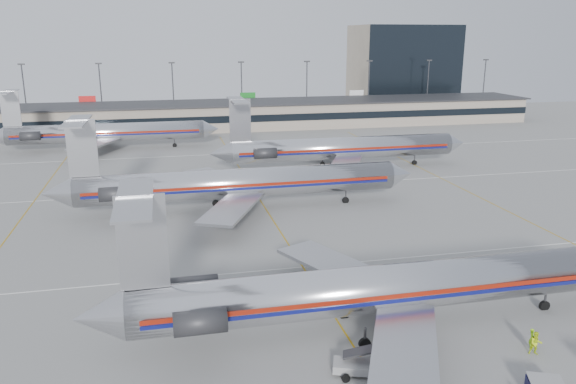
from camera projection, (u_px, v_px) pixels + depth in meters
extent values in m
plane|color=gray|center=(334.00, 315.00, 44.87)|extent=(260.00, 260.00, 0.00)
cube|color=silver|center=(303.00, 267.00, 54.27)|extent=(160.00, 0.15, 0.02)
cube|color=gray|center=(214.00, 116.00, 136.17)|extent=(160.00, 16.00, 6.00)
cube|color=black|center=(217.00, 120.00, 128.50)|extent=(160.00, 0.20, 1.60)
cube|color=#2D2D30|center=(213.00, 103.00, 135.34)|extent=(162.00, 17.00, 0.30)
cylinder|color=#38383D|center=(25.00, 96.00, 138.51)|extent=(0.30, 0.30, 15.00)
cube|color=#2D2D30|center=(21.00, 64.00, 136.48)|extent=(1.60, 0.40, 0.35)
cylinder|color=#38383D|center=(101.00, 94.00, 142.36)|extent=(0.30, 0.30, 15.00)
cube|color=#2D2D30|center=(98.00, 63.00, 140.33)|extent=(1.60, 0.40, 0.35)
cylinder|color=#38383D|center=(173.00, 93.00, 146.20)|extent=(0.30, 0.30, 15.00)
cube|color=#2D2D30|center=(172.00, 63.00, 144.18)|extent=(1.60, 0.40, 0.35)
cylinder|color=#38383D|center=(242.00, 91.00, 150.05)|extent=(0.30, 0.30, 15.00)
cube|color=#2D2D30|center=(241.00, 62.00, 148.02)|extent=(1.60, 0.40, 0.35)
cylinder|color=#38383D|center=(307.00, 90.00, 153.90)|extent=(0.30, 0.30, 15.00)
cube|color=#2D2D30|center=(307.00, 61.00, 151.87)|extent=(1.60, 0.40, 0.35)
cylinder|color=#38383D|center=(369.00, 89.00, 157.74)|extent=(0.30, 0.30, 15.00)
cube|color=#2D2D30|center=(370.00, 61.00, 155.72)|extent=(1.60, 0.40, 0.35)
cylinder|color=#38383D|center=(428.00, 87.00, 161.59)|extent=(0.30, 0.30, 15.00)
cube|color=#2D2D30|center=(429.00, 60.00, 159.56)|extent=(1.60, 0.40, 0.35)
cylinder|color=#38383D|center=(484.00, 86.00, 165.44)|extent=(0.30, 0.30, 15.00)
cube|color=#2D2D30|center=(486.00, 60.00, 163.41)|extent=(1.60, 0.40, 0.35)
cube|color=tan|center=(402.00, 67.00, 175.08)|extent=(30.00, 20.00, 25.00)
cylinder|color=silver|center=(392.00, 287.00, 42.05)|extent=(38.54, 3.56, 3.56)
cone|color=#A9A9AE|center=(99.00, 317.00, 37.56)|extent=(3.47, 3.56, 3.56)
cube|color=maroon|center=(402.00, 296.00, 40.32)|extent=(36.61, 0.05, 0.34)
cube|color=#0D115C|center=(401.00, 301.00, 40.43)|extent=(36.61, 0.05, 0.27)
cube|color=#A9A9AE|center=(339.00, 267.00, 48.23)|extent=(8.96, 13.06, 0.31)
cube|color=#A9A9AE|center=(405.00, 349.00, 35.55)|extent=(8.96, 13.06, 0.31)
cube|color=#A9A9AE|center=(142.00, 243.00, 36.89)|extent=(3.28, 0.24, 6.55)
cube|color=#A9A9AE|center=(134.00, 198.00, 36.00)|extent=(2.31, 10.12, 0.17)
cylinder|color=#2D2D30|center=(195.00, 287.00, 41.46)|extent=(3.47, 1.64, 1.64)
cylinder|color=#2D2D30|center=(200.00, 322.00, 36.30)|extent=(3.47, 1.64, 1.64)
cylinder|color=#2D2D30|center=(545.00, 301.00, 45.62)|extent=(0.19, 0.19, 1.59)
cylinder|color=#2D2D30|center=(365.00, 338.00, 39.94)|extent=(0.19, 0.19, 1.59)
cylinder|color=#2D2D30|center=(344.00, 308.00, 44.29)|extent=(0.19, 0.19, 1.59)
cylinder|color=black|center=(544.00, 306.00, 45.74)|extent=(0.87, 0.29, 0.87)
cylinder|color=silver|center=(241.00, 183.00, 71.36)|extent=(40.37, 3.73, 3.73)
cone|color=silver|center=(400.00, 174.00, 76.02)|extent=(3.23, 3.73, 3.73)
cone|color=#A9A9AE|center=(57.00, 194.00, 66.65)|extent=(3.63, 3.73, 3.73)
cube|color=maroon|center=(243.00, 186.00, 69.55)|extent=(38.35, 0.05, 0.35)
cube|color=#0D115C|center=(243.00, 189.00, 69.66)|extent=(38.35, 0.05, 0.28)
cube|color=#A9A9AE|center=(219.00, 179.00, 77.83)|extent=(9.39, 13.68, 0.32)
cube|color=#A9A9AE|center=(232.00, 208.00, 64.56)|extent=(9.39, 13.68, 0.32)
cube|color=#A9A9AE|center=(82.00, 149.00, 65.95)|extent=(3.43, 0.25, 6.86)
cube|color=#A9A9AE|center=(77.00, 121.00, 65.03)|extent=(2.42, 10.60, 0.18)
cylinder|color=#2D2D30|center=(118.00, 182.00, 70.74)|extent=(3.63, 1.72, 1.72)
cylinder|color=#2D2D30|center=(115.00, 194.00, 65.34)|extent=(3.63, 1.72, 1.72)
cylinder|color=#2D2D30|center=(346.00, 197.00, 75.10)|extent=(0.20, 0.20, 1.67)
cylinder|color=#2D2D30|center=(220.00, 211.00, 69.15)|extent=(0.20, 0.20, 1.67)
cylinder|color=#2D2D30|center=(216.00, 200.00, 73.71)|extent=(0.20, 0.20, 1.67)
cylinder|color=black|center=(346.00, 200.00, 75.22)|extent=(0.91, 0.30, 0.91)
cylinder|color=silver|center=(344.00, 148.00, 94.12)|extent=(37.90, 3.69, 3.69)
cone|color=silver|center=(455.00, 143.00, 98.51)|extent=(3.19, 3.69, 3.69)
cone|color=#A9A9AE|center=(220.00, 154.00, 89.69)|extent=(3.59, 3.69, 3.69)
cube|color=maroon|center=(348.00, 149.00, 92.34)|extent=(36.01, 0.05, 0.35)
cube|color=#0D115C|center=(348.00, 152.00, 92.44)|extent=(36.01, 0.05, 0.28)
cube|color=#A9A9AE|center=(321.00, 147.00, 100.52)|extent=(9.28, 13.52, 0.32)
cube|color=#A9A9AE|center=(346.00, 163.00, 87.40)|extent=(9.28, 13.52, 0.32)
cube|color=#A9A9AE|center=(240.00, 120.00, 88.99)|extent=(3.39, 0.25, 6.78)
cube|color=#A9A9AE|center=(238.00, 100.00, 88.08)|extent=(2.39, 10.47, 0.18)
cylinder|color=#2D2D30|center=(259.00, 147.00, 93.73)|extent=(3.59, 1.70, 1.70)
cylinder|color=#2D2D30|center=(265.00, 153.00, 88.38)|extent=(3.59, 1.70, 1.70)
cylinder|color=#2D2D30|center=(415.00, 160.00, 97.60)|extent=(0.20, 0.20, 1.65)
cylinder|color=#2D2D30|center=(331.00, 168.00, 91.94)|extent=(0.20, 0.20, 1.65)
cylinder|color=#2D2D30|center=(323.00, 162.00, 96.44)|extent=(0.20, 0.20, 1.65)
cylinder|color=black|center=(414.00, 163.00, 97.73)|extent=(0.90, 0.30, 0.90)
cylinder|color=silver|center=(108.00, 133.00, 109.91)|extent=(37.09, 3.61, 3.61)
cone|color=silver|center=(211.00, 129.00, 114.21)|extent=(3.12, 3.61, 3.61)
cube|color=maroon|center=(107.00, 133.00, 108.17)|extent=(35.23, 0.05, 0.34)
cube|color=#0D115C|center=(107.00, 135.00, 108.27)|extent=(35.23, 0.05, 0.27)
cube|color=#A9A9AE|center=(101.00, 132.00, 116.18)|extent=(9.08, 13.23, 0.31)
cube|color=#A9A9AE|center=(94.00, 144.00, 103.34)|extent=(9.08, 13.23, 0.31)
cube|color=#A9A9AE|center=(10.00, 109.00, 104.90)|extent=(3.32, 0.24, 6.64)
cube|color=#A9A9AE|center=(7.00, 92.00, 104.00)|extent=(2.34, 10.25, 0.18)
cylinder|color=#2D2D30|center=(36.00, 131.00, 109.53)|extent=(3.51, 1.66, 1.66)
cylinder|color=#2D2D30|center=(30.00, 136.00, 104.30)|extent=(3.51, 1.66, 1.66)
cylinder|color=#2D2D30|center=(175.00, 143.00, 113.32)|extent=(0.20, 0.20, 1.61)
cylinder|color=#2D2D30|center=(92.00, 149.00, 107.78)|extent=(0.20, 0.20, 1.61)
cylinder|color=#2D2D30|center=(95.00, 144.00, 112.19)|extent=(0.20, 0.20, 1.61)
cylinder|color=black|center=(175.00, 145.00, 113.45)|extent=(0.88, 0.29, 0.88)
cube|color=gray|center=(546.00, 379.00, 34.56)|extent=(2.40, 2.05, 0.06)
cube|color=gray|center=(364.00, 367.00, 36.93)|extent=(4.33, 2.78, 0.57)
cube|color=#2D2D30|center=(375.00, 348.00, 36.72)|extent=(4.23, 2.38, 1.46)
cylinder|color=black|center=(381.00, 362.00, 37.89)|extent=(0.57, 0.18, 0.57)
cylinder|color=black|center=(389.00, 373.00, 36.72)|extent=(0.57, 0.18, 0.57)
cylinder|color=black|center=(340.00, 368.00, 37.26)|extent=(0.57, 0.18, 0.57)
cylinder|color=black|center=(346.00, 378.00, 36.09)|extent=(0.57, 0.18, 0.57)
imported|color=#9FF016|center=(532.00, 339.00, 39.90)|extent=(0.62, 0.67, 1.54)
imported|color=#CEEA16|center=(536.00, 343.00, 39.11)|extent=(1.01, 0.89, 1.72)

